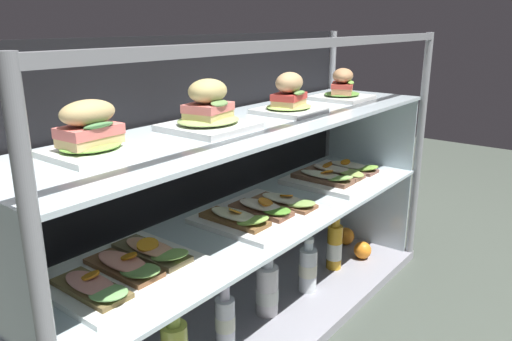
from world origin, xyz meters
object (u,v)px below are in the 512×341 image
Objects in this scene: plated_roll_sandwich_far_right at (90,134)px; open_sandwich_tray_right_of_center at (127,269)px; orange_fruit_beside_bottles at (346,236)px; orange_fruit_near_left_post at (362,250)px; open_sandwich_tray_near_right_corner at (338,175)px; juice_bottle_front_middle at (308,269)px; juice_bottle_front_right_end at (334,246)px; open_sandwich_tray_left_of_center at (262,212)px; plated_roll_sandwich_near_left_corner at (342,88)px; juice_bottle_near_post at (225,321)px; juice_bottle_back_center at (267,289)px; plated_roll_sandwich_near_right_corner at (208,112)px; plated_roll_sandwich_right_of_center at (290,98)px.

open_sandwich_tray_right_of_center is (0.04, -0.03, -0.32)m from plated_roll_sandwich_far_right.
orange_fruit_near_left_post is (-0.08, -0.12, -0.00)m from orange_fruit_beside_bottles.
plated_roll_sandwich_far_right is 1.02m from open_sandwich_tray_near_right_corner.
juice_bottle_front_middle is (0.71, -0.05, -0.28)m from open_sandwich_tray_right_of_center.
open_sandwich_tray_left_of_center is at bearing 179.04° from juice_bottle_front_right_end.
plated_roll_sandwich_near_left_corner is 0.88× the size of juice_bottle_near_post.
open_sandwich_tray_near_right_corner reaches higher than orange_fruit_beside_bottles.
plated_roll_sandwich_near_left_corner reaches higher than juice_bottle_front_middle.
juice_bottle_back_center is 3.18× the size of orange_fruit_near_left_post.
plated_roll_sandwich_far_right reaches higher than juice_bottle_front_right_end.
plated_roll_sandwich_near_left_corner is 0.84× the size of juice_bottle_back_center.
open_sandwich_tray_left_of_center is 0.74m from orange_fruit_beside_bottles.
plated_roll_sandwich_near_left_corner is 0.65m from orange_fruit_near_left_post.
juice_bottle_back_center is 1.12× the size of juice_bottle_front_middle.
open_sandwich_tray_right_of_center is (-0.29, -0.01, -0.32)m from plated_roll_sandwich_near_right_corner.
plated_roll_sandwich_near_left_corner reaches higher than juice_bottle_back_center.
juice_bottle_back_center is 0.94× the size of juice_bottle_front_right_end.
orange_fruit_beside_bottles reaches higher than orange_fruit_near_left_post.
juice_bottle_near_post reaches higher than orange_fruit_beside_bottles.
open_sandwich_tray_right_of_center is at bearing -178.51° from orange_fruit_beside_bottles.
orange_fruit_beside_bottles is at bearing 1.29° from plated_roll_sandwich_near_right_corner.
juice_bottle_front_middle is 0.20m from juice_bottle_front_right_end.
plated_roll_sandwich_near_left_corner reaches higher than orange_fruit_beside_bottles.
juice_bottle_front_middle is at bearing -7.38° from juice_bottle_back_center.
open_sandwich_tray_near_right_corner is at bearing -164.40° from orange_fruit_beside_bottles.
plated_roll_sandwich_near_right_corner is 0.36m from open_sandwich_tray_left_of_center.
open_sandwich_tray_left_of_center is at bearing -12.62° from plated_roll_sandwich_near_right_corner.
plated_roll_sandwich_right_of_center is 0.97× the size of plated_roll_sandwich_near_left_corner.
open_sandwich_tray_left_of_center is (-0.16, -0.01, -0.32)m from plated_roll_sandwich_right_of_center.
plated_roll_sandwich_near_right_corner reaches higher than plated_roll_sandwich_right_of_center.
juice_bottle_front_middle is at bearing -175.08° from open_sandwich_tray_near_right_corner.
plated_roll_sandwich_far_right is 1.12m from juice_bottle_front_right_end.
juice_bottle_near_post is 0.83m from orange_fruit_beside_bottles.
open_sandwich_tray_left_of_center is 0.67m from orange_fruit_near_left_post.
open_sandwich_tray_right_of_center is 1.55× the size of juice_bottle_back_center.
plated_roll_sandwich_near_right_corner is 0.93× the size of juice_bottle_back_center.
plated_roll_sandwich_near_right_corner is 2.80× the size of orange_fruit_beside_bottles.
juice_bottle_near_post is at bearing -5.59° from open_sandwich_tray_right_of_center.
plated_roll_sandwich_far_right is at bearing 178.17° from plated_roll_sandwich_near_left_corner.
juice_bottle_front_right_end is at bearing -0.96° from open_sandwich_tray_left_of_center.
open_sandwich_tray_right_of_center is 4.94× the size of orange_fruit_near_left_post.
juice_bottle_near_post is at bearing -177.37° from juice_bottle_back_center.
plated_roll_sandwich_near_left_corner is 0.59m from juice_bottle_front_right_end.
open_sandwich_tray_near_right_corner reaches higher than open_sandwich_tray_left_of_center.
plated_roll_sandwich_far_right reaches higher than open_sandwich_tray_left_of_center.
open_sandwich_tray_near_right_corner is at bearing -1.65° from open_sandwich_tray_right_of_center.
open_sandwich_tray_left_of_center is at bearing 176.02° from juice_bottle_front_middle.
open_sandwich_tray_near_right_corner reaches higher than open_sandwich_tray_right_of_center.
juice_bottle_near_post is 3.03× the size of orange_fruit_near_left_post.
open_sandwich_tray_near_right_corner is 0.36m from orange_fruit_near_left_post.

